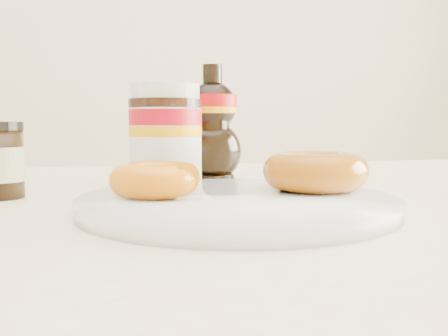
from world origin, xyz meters
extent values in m
cube|color=beige|center=(0.00, 1.75, 1.30)|extent=(3.50, 0.10, 2.60)
cube|color=#FFE5C2|center=(0.00, 0.10, 0.73)|extent=(1.40, 0.90, 0.04)
cylinder|color=white|center=(0.04, 0.02, 0.76)|extent=(0.28, 0.28, 0.01)
torus|color=white|center=(0.04, 0.02, 0.76)|extent=(0.28, 0.28, 0.01)
torus|color=orange|center=(-0.03, 0.04, 0.78)|extent=(0.10, 0.10, 0.03)
torus|color=#945509|center=(0.12, 0.04, 0.78)|extent=(0.12, 0.12, 0.04)
cylinder|color=white|center=(0.00, 0.21, 0.80)|extent=(0.09, 0.09, 0.11)
cylinder|color=maroon|center=(0.00, 0.21, 0.84)|extent=(0.09, 0.09, 0.02)
cylinder|color=#D89905|center=(0.00, 0.21, 0.82)|extent=(0.09, 0.09, 0.01)
cylinder|color=black|center=(0.00, 0.21, 0.85)|extent=(0.09, 0.09, 0.01)
cylinder|color=white|center=(0.00, 0.21, 0.87)|extent=(0.08, 0.08, 0.02)
camera|label=1|loc=(-0.08, -0.41, 0.83)|focal=40.00mm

